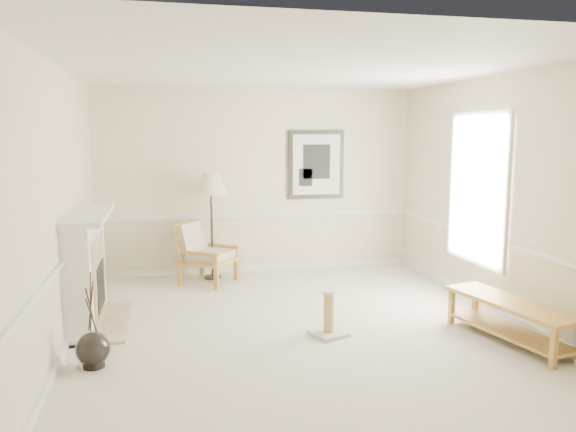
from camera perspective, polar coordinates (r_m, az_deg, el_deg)
The scene contains 8 objects.
ground at distance 6.57m, azimuth 0.97°, elevation -11.13°, with size 5.50×5.50×0.00m, color silver.
room at distance 6.31m, azimuth 2.07°, elevation 5.40°, with size 5.04×5.54×2.92m.
fireplace at distance 6.86m, azimuth -19.74°, elevation -5.19°, with size 0.64×1.64×1.31m.
floor_vase at distance 5.74m, azimuth -19.19°, elevation -12.72°, with size 0.32×0.32×0.93m.
armchair at distance 8.41m, azimuth -8.69°, elevation -3.44°, with size 0.98×0.97×0.90m.
floor_lamp at distance 8.49m, azimuth -7.84°, elevation 2.98°, with size 0.63×0.63×1.61m.
bench at distance 6.47m, azimuth 21.65°, elevation -9.28°, with size 0.77×1.61×0.44m.
scratching_post at distance 6.25m, azimuth 4.15°, elevation -10.66°, with size 0.45×0.45×0.50m.
Camera 1 is at (-1.44, -6.02, 2.18)m, focal length 35.00 mm.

